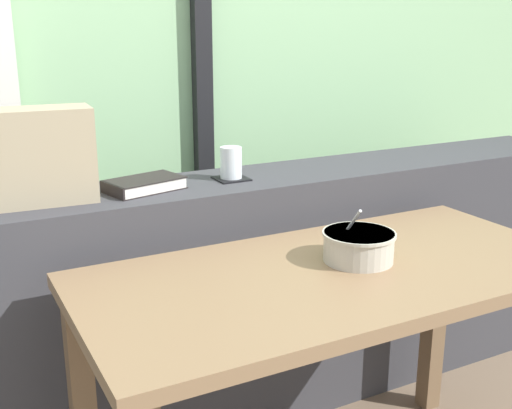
{
  "coord_description": "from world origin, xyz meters",
  "views": [
    {
      "loc": [
        -0.88,
        -1.22,
        1.32
      ],
      "look_at": [
        -0.06,
        0.33,
        0.82
      ],
      "focal_mm": 44.49,
      "sensor_mm": 36.0,
      "label": 1
    }
  ],
  "objects_px": {
    "closed_book": "(144,185)",
    "soup_bowl": "(358,247)",
    "coaster_square": "(231,179)",
    "juice_glass": "(231,164)",
    "throw_pillow": "(33,157)",
    "breakfast_table": "(336,310)"
  },
  "relations": [
    {
      "from": "coaster_square",
      "to": "throw_pillow",
      "type": "bearing_deg",
      "value": 179.73
    },
    {
      "from": "closed_book",
      "to": "breakfast_table",
      "type": "bearing_deg",
      "value": -59.9
    },
    {
      "from": "throw_pillow",
      "to": "soup_bowl",
      "type": "height_order",
      "value": "throw_pillow"
    },
    {
      "from": "coaster_square",
      "to": "breakfast_table",
      "type": "bearing_deg",
      "value": -86.93
    },
    {
      "from": "juice_glass",
      "to": "soup_bowl",
      "type": "xyz_separation_m",
      "value": [
        0.11,
        -0.53,
        -0.13
      ]
    },
    {
      "from": "breakfast_table",
      "to": "throw_pillow",
      "type": "height_order",
      "value": "throw_pillow"
    },
    {
      "from": "juice_glass",
      "to": "closed_book",
      "type": "relative_size",
      "value": 0.4
    },
    {
      "from": "breakfast_table",
      "to": "closed_book",
      "type": "distance_m",
      "value": 0.68
    },
    {
      "from": "closed_book",
      "to": "soup_bowl",
      "type": "bearing_deg",
      "value": -52.6
    },
    {
      "from": "juice_glass",
      "to": "throw_pillow",
      "type": "bearing_deg",
      "value": 179.73
    },
    {
      "from": "breakfast_table",
      "to": "closed_book",
      "type": "height_order",
      "value": "closed_book"
    },
    {
      "from": "throw_pillow",
      "to": "juice_glass",
      "type": "bearing_deg",
      "value": -0.27
    },
    {
      "from": "breakfast_table",
      "to": "soup_bowl",
      "type": "distance_m",
      "value": 0.17
    },
    {
      "from": "coaster_square",
      "to": "juice_glass",
      "type": "distance_m",
      "value": 0.05
    },
    {
      "from": "coaster_square",
      "to": "juice_glass",
      "type": "height_order",
      "value": "juice_glass"
    },
    {
      "from": "closed_book",
      "to": "soup_bowl",
      "type": "distance_m",
      "value": 0.66
    },
    {
      "from": "soup_bowl",
      "to": "breakfast_table",
      "type": "bearing_deg",
      "value": -162.83
    },
    {
      "from": "coaster_square",
      "to": "juice_glass",
      "type": "relative_size",
      "value": 1.01
    },
    {
      "from": "breakfast_table",
      "to": "coaster_square",
      "type": "bearing_deg",
      "value": 93.07
    },
    {
      "from": "throw_pillow",
      "to": "soup_bowl",
      "type": "bearing_deg",
      "value": -36.94
    },
    {
      "from": "throw_pillow",
      "to": "closed_book",
      "type": "bearing_deg",
      "value": -1.31
    },
    {
      "from": "breakfast_table",
      "to": "coaster_square",
      "type": "distance_m",
      "value": 0.6
    }
  ]
}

